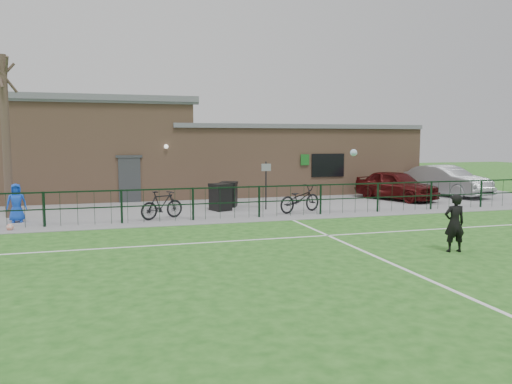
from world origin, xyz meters
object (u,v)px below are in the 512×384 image
object	(u,v)px
sign_post	(266,186)
bicycle_e	(300,199)
wheelie_bin_left	(220,198)
wheelie_bin_right	(229,195)
ball_ground	(10,227)
car_maroon	(396,185)
car_silver	(445,181)
bare_tree	(6,138)
bicycle_d	(162,205)
spectator_child	(16,203)

from	to	relation	value
sign_post	bicycle_e	distance (m)	1.63
sign_post	wheelie_bin_left	bearing A→B (deg)	172.28
wheelie_bin_right	ball_ground	distance (m)	8.82
wheelie_bin_left	car_maroon	size ratio (longest dim) A/B	0.24
car_silver	bicycle_e	bearing A→B (deg)	-174.15
bare_tree	car_maroon	bearing A→B (deg)	2.90
wheelie_bin_right	car_silver	bearing A→B (deg)	27.33
bicycle_d	spectator_child	world-z (taller)	spectator_child
bare_tree	car_maroon	size ratio (longest dim) A/B	1.43
car_maroon	sign_post	bearing A→B (deg)	172.04
car_maroon	bare_tree	bearing A→B (deg)	163.15
wheelie_bin_left	bicycle_d	bearing A→B (deg)	-168.10
car_silver	bicycle_e	xyz separation A→B (m)	(-9.41, -3.44, -0.24)
sign_post	bare_tree	bearing A→B (deg)	176.40
car_silver	sign_post	bearing A→B (deg)	178.12
car_maroon	spectator_child	xyz separation A→B (m)	(-16.47, -2.09, -0.03)
bare_tree	spectator_child	distance (m)	2.65
sign_post	wheelie_bin_right	bearing A→B (deg)	134.93
car_silver	bicycle_e	size ratio (longest dim) A/B	2.31
car_maroon	car_silver	bearing A→B (deg)	-6.25
bicycle_e	bicycle_d	bearing A→B (deg)	69.75
wheelie_bin_left	sign_post	bearing A→B (deg)	-27.54
wheelie_bin_right	wheelie_bin_left	bearing A→B (deg)	-97.45
bicycle_e	ball_ground	world-z (taller)	bicycle_e
wheelie_bin_left	bicycle_e	size ratio (longest dim) A/B	0.49
sign_post	spectator_child	xyz separation A→B (m)	(-9.40, -0.62, -0.32)
wheelie_bin_left	spectator_child	xyz separation A→B (m)	(-7.52, -0.87, 0.18)
sign_post	car_silver	size ratio (longest dim) A/B	0.42
bicycle_d	bicycle_e	bearing A→B (deg)	-112.94
spectator_child	sign_post	bearing A→B (deg)	-3.46
bare_tree	car_silver	distance (m)	20.52
car_maroon	car_silver	distance (m)	3.50
wheelie_bin_right	bicycle_d	xyz separation A→B (m)	(-3.12, -2.60, 0.02)
car_silver	bicycle_d	xyz separation A→B (m)	(-14.89, -3.60, -0.27)
wheelie_bin_left	ball_ground	xyz separation A→B (m)	(-7.47, -2.51, -0.42)
bare_tree	ball_ground	bearing A→B (deg)	-80.07
bare_tree	bicycle_e	xyz separation A→B (m)	(10.92, -1.77, -2.44)
bicycle_e	spectator_child	bearing A→B (deg)	65.16
car_silver	spectator_child	distance (m)	20.09
bare_tree	wheelie_bin_left	world-z (taller)	bare_tree
car_silver	bicycle_e	distance (m)	10.02
wheelie_bin_left	sign_post	distance (m)	1.96
bicycle_d	bicycle_e	world-z (taller)	bicycle_e
bicycle_d	wheelie_bin_left	bearing A→B (deg)	-82.91
car_silver	wheelie_bin_left	bearing A→B (deg)	175.14
bare_tree	wheelie_bin_right	distance (m)	8.94
bicycle_d	wheelie_bin_right	bearing A→B (deg)	-74.88
ball_ground	sign_post	bearing A→B (deg)	13.56
car_silver	bare_tree	bearing A→B (deg)	170.48
bare_tree	wheelie_bin_left	bearing A→B (deg)	-2.61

